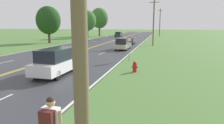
# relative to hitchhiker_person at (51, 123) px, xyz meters

# --- Properties ---
(hitchhiker_person) EXTENTS (0.61, 0.45, 1.79)m
(hitchhiker_person) POSITION_rel_hitchhiker_person_xyz_m (0.00, 0.00, 0.00)
(hitchhiker_person) COLOR navy
(hitchhiker_person) RESTS_ON ground
(fire_hydrant) EXTENTS (0.47, 0.31, 0.85)m
(fire_hydrant) POSITION_rel_hitchhiker_person_xyz_m (0.74, 10.92, -0.66)
(fire_hydrant) COLOR red
(fire_hydrant) RESTS_ON ground
(traffic_sign) EXTENTS (0.60, 0.10, 2.51)m
(traffic_sign) POSITION_rel_hitchhiker_person_xyz_m (-0.48, 15.81, 0.80)
(traffic_sign) COLOR gray
(traffic_sign) RESTS_ON ground
(utility_pole_foreground) EXTENTS (1.80, 0.24, 7.51)m
(utility_pole_foreground) POSITION_rel_hitchhiker_person_xyz_m (1.49, -1.46, 2.81)
(utility_pole_foreground) COLOR brown
(utility_pole_foreground) RESTS_ON ground
(utility_pole_midground) EXTENTS (1.80, 0.24, 8.23)m
(utility_pole_midground) POSITION_rel_hitchhiker_person_xyz_m (1.18, 32.80, 3.18)
(utility_pole_midground) COLOR brown
(utility_pole_midground) RESTS_ON ground
(utility_pole_far) EXTENTS (1.80, 0.24, 9.30)m
(utility_pole_far) POSITION_rel_hitchhiker_person_xyz_m (1.92, 67.06, 3.71)
(utility_pole_far) COLOR brown
(utility_pole_far) RESTS_ON ground
(tree_left_verge) EXTENTS (5.17, 5.17, 8.03)m
(tree_left_verge) POSITION_rel_hitchhiker_person_xyz_m (-18.68, 51.92, 3.95)
(tree_left_verge) COLOR #473828
(tree_left_verge) RESTS_ON ground
(tree_behind_sign) EXTENTS (5.00, 5.00, 7.55)m
(tree_behind_sign) POSITION_rel_hitchhiker_person_xyz_m (-20.21, 33.48, 3.57)
(tree_behind_sign) COLOR #473828
(tree_behind_sign) RESTS_ON ground
(tree_mid_treeline) EXTENTS (6.07, 6.07, 9.65)m
(tree_mid_treeline) POSITION_rel_hitchhiker_person_xyz_m (-18.47, 63.09, 5.04)
(tree_mid_treeline) COLOR brown
(tree_mid_treeline) RESTS_ON ground
(car_white_van_mid_near) EXTENTS (1.92, 4.79, 1.93)m
(car_white_van_mid_near) POSITION_rel_hitchhiker_person_xyz_m (-4.71, 8.81, -0.10)
(car_white_van_mid_near) COLOR black
(car_white_van_mid_near) RESTS_ON ground
(car_champagne_van_mid_far) EXTENTS (1.85, 4.50, 1.75)m
(car_champagne_van_mid_far) POSITION_rel_hitchhiker_person_xyz_m (-2.96, 25.45, -0.19)
(car_champagne_van_mid_far) COLOR black
(car_champagne_van_mid_far) RESTS_ON ground
(car_dark_grey_hatchback_receding) EXTENTS (1.96, 3.86, 1.31)m
(car_dark_grey_hatchback_receding) POSITION_rel_hitchhiker_person_xyz_m (-3.40, 34.75, -0.38)
(car_dark_grey_hatchback_receding) COLOR black
(car_dark_grey_hatchback_receding) RESTS_ON ground
(car_dark_green_suv_distant) EXTENTS (1.90, 4.63, 1.64)m
(car_dark_green_suv_distant) POSITION_rel_hitchhiker_person_xyz_m (-10.88, 59.67, -0.21)
(car_dark_green_suv_distant) COLOR black
(car_dark_green_suv_distant) RESTS_ON ground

